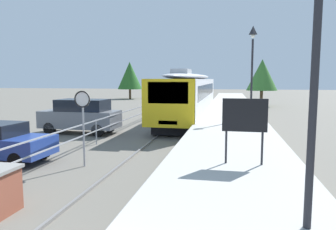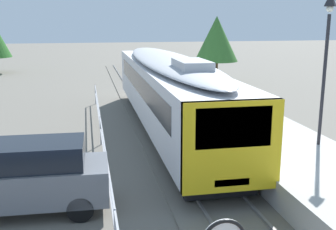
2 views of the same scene
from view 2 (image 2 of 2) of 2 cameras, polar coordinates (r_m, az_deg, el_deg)
name	(u,v)px [view 2 (image 2 of 2)]	position (r m, az deg, el deg)	size (l,w,h in m)	color
ground_plane	(107,138)	(19.26, -8.42, -3.14)	(160.00, 160.00, 0.00)	#6B665B
track_rails	(171,134)	(19.60, 0.37, -2.60)	(3.20, 60.00, 0.14)	#6B665B
commuter_train	(168,88)	(19.71, 0.04, 3.77)	(2.82, 18.26, 3.74)	silver
station_platform	(236,122)	(20.37, 9.37, -0.96)	(3.90, 60.00, 0.90)	#B7B5AD
platform_lamp_mid_platform	(327,40)	(15.39, 21.10, 9.58)	(0.34, 0.34, 5.35)	#232328
carpark_fence	(115,223)	(9.58, -7.30, -14.53)	(0.06, 36.06, 1.25)	#9EA0A5
parked_suv_grey	(27,176)	(12.28, -18.91, -8.01)	(4.65, 2.03, 2.04)	slate
tree_behind_carpark	(216,39)	(34.97, 6.70, 10.38)	(3.62, 3.62, 5.60)	brown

